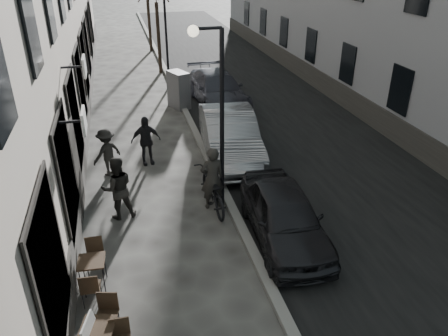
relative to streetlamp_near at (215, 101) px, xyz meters
name	(u,v)px	position (x,y,z in m)	size (l,w,h in m)	color
road	(250,93)	(4.02, 10.00, -3.16)	(7.30, 60.00, 0.00)	black
kerb	(179,97)	(0.37, 10.00, -3.10)	(0.25, 60.00, 0.12)	gray
streetlamp_near	(215,101)	(0.00, 0.00, 0.00)	(0.90, 0.28, 5.09)	black
streetlamp_far	(162,25)	(0.00, 12.00, 0.00)	(0.90, 0.28, 5.09)	black
bistro_set_c	(93,271)	(-3.39, -2.65, -2.73)	(0.61, 1.43, 0.84)	black
utility_cabinet	(179,90)	(0.22, 8.71, -2.33)	(0.61, 1.11, 1.67)	slate
bicycle	(212,189)	(-0.13, -0.07, -2.59)	(0.76, 2.18, 1.14)	black
cyclist_rider	(212,178)	(-0.13, -0.07, -2.22)	(0.68, 0.45, 1.87)	#2A2825
pedestrian_near	(117,188)	(-2.73, 0.06, -2.25)	(0.88, 0.69, 1.82)	black
pedestrian_mid	(107,152)	(-3.01, 2.70, -2.36)	(1.03, 0.59, 1.60)	black
pedestrian_far	(146,141)	(-1.72, 3.20, -2.30)	(1.01, 0.42, 1.72)	black
car_near	(284,215)	(1.31, -1.99, -2.46)	(1.65, 4.10, 1.40)	black
car_mid	(230,135)	(1.19, 3.07, -2.33)	(1.75, 5.01, 1.65)	gray
car_far	(218,89)	(2.04, 8.65, -2.41)	(2.09, 5.14, 1.49)	#35363F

